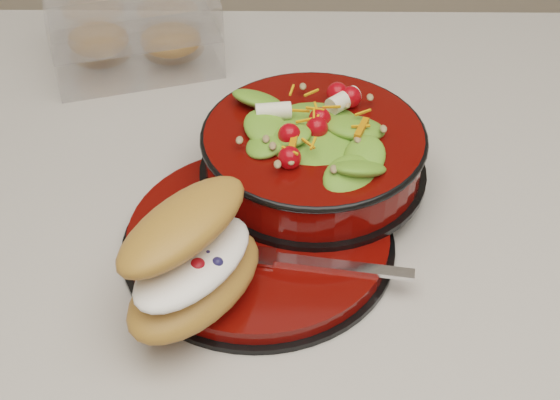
{
  "coord_description": "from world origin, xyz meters",
  "views": [
    {
      "loc": [
        -0.21,
        -0.61,
        1.42
      ],
      "look_at": [
        -0.21,
        -0.07,
        0.94
      ],
      "focal_mm": 50.0,
      "sensor_mm": 36.0,
      "label": 1
    }
  ],
  "objects_px": {
    "dinner_plate": "(259,238)",
    "pastry_box": "(133,28)",
    "salad_bowl": "(313,144)",
    "fork": "(315,263)",
    "croissant": "(194,259)"
  },
  "relations": [
    {
      "from": "dinner_plate",
      "to": "pastry_box",
      "type": "relative_size",
      "value": 1.11
    },
    {
      "from": "salad_bowl",
      "to": "fork",
      "type": "distance_m",
      "value": 0.13
    },
    {
      "from": "salad_bowl",
      "to": "croissant",
      "type": "bearing_deg",
      "value": -121.75
    },
    {
      "from": "salad_bowl",
      "to": "croissant",
      "type": "distance_m",
      "value": 0.19
    },
    {
      "from": "dinner_plate",
      "to": "salad_bowl",
      "type": "relative_size",
      "value": 1.13
    },
    {
      "from": "dinner_plate",
      "to": "fork",
      "type": "height_order",
      "value": "fork"
    },
    {
      "from": "salad_bowl",
      "to": "fork",
      "type": "height_order",
      "value": "salad_bowl"
    },
    {
      "from": "croissant",
      "to": "fork",
      "type": "relative_size",
      "value": 1.08
    },
    {
      "from": "fork",
      "to": "croissant",
      "type": "bearing_deg",
      "value": 118.25
    },
    {
      "from": "dinner_plate",
      "to": "croissant",
      "type": "xyz_separation_m",
      "value": [
        -0.05,
        -0.08,
        0.05
      ]
    },
    {
      "from": "croissant",
      "to": "fork",
      "type": "xyz_separation_m",
      "value": [
        0.1,
        0.04,
        -0.04
      ]
    },
    {
      "from": "croissant",
      "to": "fork",
      "type": "bearing_deg",
      "value": -36.15
    },
    {
      "from": "dinner_plate",
      "to": "fork",
      "type": "distance_m",
      "value": 0.07
    },
    {
      "from": "dinner_plate",
      "to": "salad_bowl",
      "type": "height_order",
      "value": "salad_bowl"
    },
    {
      "from": "croissant",
      "to": "dinner_plate",
      "type": "bearing_deg",
      "value": 1.71
    }
  ]
}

